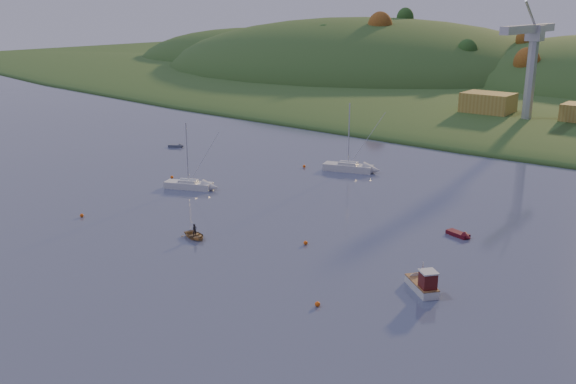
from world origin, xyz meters
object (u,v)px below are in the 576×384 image
Objects in this scene: grey_dinghy at (178,146)px; sailboat_near at (348,167)px; canoe at (195,235)px; red_tender at (462,236)px; fishing_boat at (420,282)px; sailboat_far at (188,184)px.

sailboat_near is at bearing -22.78° from grey_dinghy.
red_tender is at bearing -38.97° from canoe.
canoe is at bearing -70.72° from grey_dinghy.
fishing_boat is 45.30m from sailboat_far.
canoe is (3.45, -38.27, -0.37)m from sailboat_near.
fishing_boat is 27.88m from canoe.
fishing_boat is 16.45m from red_tender.
sailboat_near reaches higher than canoe.
sailboat_far is at bearing -69.94° from grey_dinghy.
sailboat_far is at bearing -136.23° from sailboat_near.
sailboat_far is at bearing 25.45° from fishing_boat.
grey_dinghy is at bearing 170.28° from sailboat_near.
canoe is 51.69m from grey_dinghy.
fishing_boat is at bearing -62.60° from red_tender.
canoe is 31.92m from red_tender.
sailboat_far is 2.86× the size of canoe.
grey_dinghy is at bearing 62.05° from canoe.
sailboat_near reaches higher than grey_dinghy.
red_tender is at bearing -42.26° from grey_dinghy.
sailboat_near is at bearing -9.11° from fishing_boat.
red_tender reaches higher than grey_dinghy.
red_tender is 1.11× the size of grey_dinghy.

